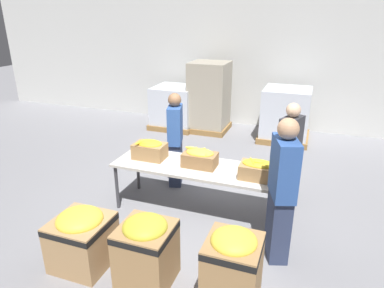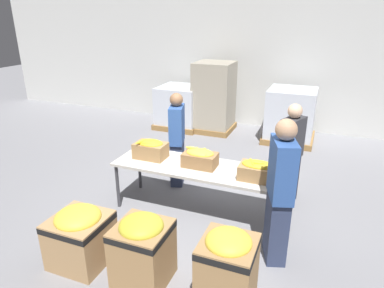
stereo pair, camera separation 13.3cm
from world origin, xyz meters
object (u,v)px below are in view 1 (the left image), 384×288
(volunteer_0, at_px, (175,140))
(pallet_stack_0, at_px, (209,98))
(sorting_table, at_px, (198,169))
(banana_box_0, at_px, (150,149))
(donation_bin_2, at_px, (232,267))
(donation_bin_0, at_px, (82,236))
(volunteer_1, at_px, (282,192))
(donation_bin_1, at_px, (146,249))
(banana_box_2, at_px, (258,169))
(banana_box_1, at_px, (200,158))
(pallet_stack_1, at_px, (175,107))
(volunteer_2, at_px, (289,154))
(pallet_stack_2, at_px, (286,115))

(volunteer_0, bearing_deg, pallet_stack_0, 170.33)
(sorting_table, relative_size, banana_box_0, 5.18)
(donation_bin_2, bearing_deg, banana_box_0, 136.66)
(donation_bin_0, bearing_deg, banana_box_0, 86.17)
(sorting_table, bearing_deg, pallet_stack_0, 104.85)
(volunteer_1, bearing_deg, pallet_stack_0, 8.95)
(volunteer_0, height_order, donation_bin_1, volunteer_0)
(volunteer_1, bearing_deg, donation_bin_1, 107.78)
(sorting_table, height_order, pallet_stack_0, pallet_stack_0)
(banana_box_2, xyz_separation_m, pallet_stack_0, (-1.85, 3.78, -0.03))
(volunteer_0, relative_size, donation_bin_1, 1.99)
(donation_bin_1, bearing_deg, donation_bin_2, -0.00)
(banana_box_1, height_order, donation_bin_1, banana_box_1)
(volunteer_0, distance_m, pallet_stack_1, 3.21)
(banana_box_0, relative_size, volunteer_1, 0.27)
(volunteer_1, relative_size, pallet_stack_0, 1.03)
(banana_box_2, relative_size, pallet_stack_1, 0.42)
(donation_bin_1, bearing_deg, pallet_stack_1, 109.30)
(volunteer_2, relative_size, donation_bin_1, 1.97)
(donation_bin_1, height_order, pallet_stack_0, pallet_stack_0)
(banana_box_1, distance_m, banana_box_2, 0.85)
(banana_box_0, distance_m, donation_bin_2, 2.34)
(donation_bin_1, bearing_deg, pallet_stack_0, 100.04)
(volunteer_0, xyz_separation_m, donation_bin_2, (1.55, -2.28, -0.34))
(volunteer_1, bearing_deg, pallet_stack_2, -13.47)
(sorting_table, distance_m, pallet_stack_0, 3.83)
(banana_box_0, xyz_separation_m, volunteer_2, (1.97, 0.76, -0.10))
(volunteer_2, xyz_separation_m, donation_bin_2, (-0.29, -2.34, -0.33))
(banana_box_1, relative_size, banana_box_2, 1.01)
(donation_bin_2, bearing_deg, banana_box_1, 119.18)
(volunteer_1, bearing_deg, sorting_table, 45.00)
(volunteer_1, relative_size, volunteer_2, 1.11)
(sorting_table, bearing_deg, banana_box_1, 28.82)
(sorting_table, xyz_separation_m, volunteer_0, (-0.65, 0.73, 0.11))
(banana_box_1, relative_size, donation_bin_2, 0.56)
(volunteer_0, distance_m, donation_bin_0, 2.33)
(banana_box_0, distance_m, volunteer_2, 2.11)
(volunteer_2, distance_m, donation_bin_0, 3.15)
(volunteer_1, bearing_deg, banana_box_2, 15.75)
(volunteer_2, height_order, pallet_stack_2, volunteer_2)
(volunteer_2, relative_size, pallet_stack_1, 1.40)
(donation_bin_1, height_order, pallet_stack_1, pallet_stack_1)
(pallet_stack_0, relative_size, pallet_stack_2, 1.41)
(pallet_stack_1, bearing_deg, banana_box_1, -62.53)
(pallet_stack_2, bearing_deg, pallet_stack_1, 179.31)
(donation_bin_0, bearing_deg, sorting_table, 60.27)
(donation_bin_1, xyz_separation_m, pallet_stack_2, (0.93, 5.20, 0.17))
(banana_box_1, height_order, volunteer_1, volunteer_1)
(banana_box_1, bearing_deg, banana_box_2, -6.38)
(banana_box_0, height_order, volunteer_1, volunteer_1)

